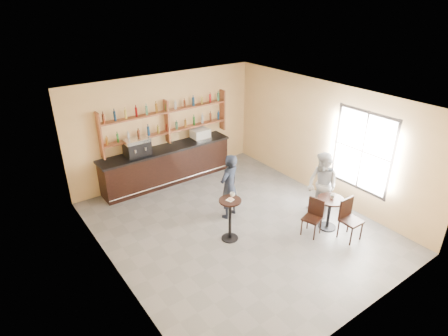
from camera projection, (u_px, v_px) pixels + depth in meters
floor at (236, 227)px, 9.30m from camera, size 7.00×7.00×0.00m
ceiling at (239, 101)px, 7.91m from camera, size 7.00×7.00×0.00m
wall_back at (166, 127)px, 11.15m from camera, size 7.00×0.00×7.00m
wall_front at (370, 245)px, 6.05m from camera, size 7.00×0.00×7.00m
wall_left at (111, 210)px, 7.02m from camera, size 0.00×7.00×7.00m
wall_right at (324, 141)px, 10.19m from camera, size 0.00×7.00×7.00m
window_pane at (362, 151)px, 9.27m from camera, size 0.00×2.00×2.00m
window_frame at (362, 151)px, 9.27m from camera, size 0.04×1.70×2.10m
shelf_unit at (167, 122)px, 10.97m from camera, size 4.00×0.26×1.40m
liquor_bottles at (167, 116)px, 10.89m from camera, size 3.68×0.10×1.00m
bar_counter at (167, 165)px, 11.24m from camera, size 4.08×0.80×1.10m
espresso_machine at (137, 147)px, 10.43m from camera, size 0.71×0.47×0.50m
pastry_case at (200, 134)px, 11.57m from camera, size 0.58×0.48×0.33m
pedestal_table at (230, 220)px, 8.63m from camera, size 0.54×0.54×1.06m
napkin at (230, 200)px, 8.40m from camera, size 0.20×0.20×0.00m
donut at (231, 199)px, 8.39m from camera, size 0.13×0.13×0.04m
cup_pedestal at (232, 194)px, 8.53m from camera, size 0.14×0.14×0.09m
man_main at (229, 186)px, 9.38m from camera, size 0.72×0.58×1.72m
cafe_table at (329, 213)px, 9.10m from camera, size 0.65×0.65×0.82m
cup_cafe at (333, 196)px, 8.92m from camera, size 0.12×0.12×0.10m
chair_west at (312, 218)px, 8.82m from camera, size 0.49×0.49×0.91m
chair_south at (351, 221)px, 8.64m from camera, size 0.44×0.44×1.01m
patron_second at (322, 186)px, 9.39m from camera, size 0.78×0.94×1.74m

